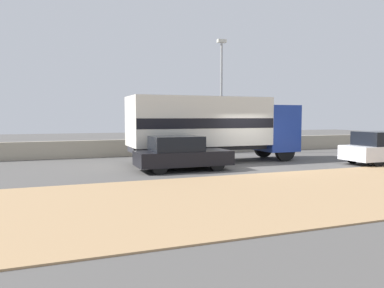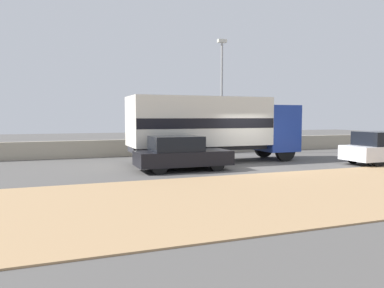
% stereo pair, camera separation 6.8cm
% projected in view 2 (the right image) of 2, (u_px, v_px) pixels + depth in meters
% --- Properties ---
extents(ground_plane, '(80.00, 80.00, 0.00)m').
position_uv_depth(ground_plane, '(259.00, 168.00, 17.05)').
color(ground_plane, '#514F4C').
extents(dirt_shoulder_foreground, '(60.00, 6.93, 0.04)m').
position_uv_depth(dirt_shoulder_foreground, '(341.00, 187.00, 12.22)').
color(dirt_shoulder_foreground, tan).
rests_on(dirt_shoulder_foreground, ground_plane).
extents(stone_wall_backdrop, '(60.00, 0.35, 0.98)m').
position_uv_depth(stone_wall_backdrop, '(201.00, 146.00, 23.62)').
color(stone_wall_backdrop, '#A39984').
rests_on(stone_wall_backdrop, ground_plane).
extents(street_lamp, '(0.56, 0.28, 7.11)m').
position_uv_depth(street_lamp, '(222.00, 88.00, 23.40)').
color(street_lamp, gray).
rests_on(street_lamp, ground_plane).
extents(box_truck, '(8.80, 2.60, 3.30)m').
position_uv_depth(box_truck, '(212.00, 124.00, 19.07)').
color(box_truck, navy).
rests_on(box_truck, ground_plane).
extents(car_hatchback, '(4.08, 1.71, 1.50)m').
position_uv_depth(car_hatchback, '(181.00, 154.00, 16.07)').
color(car_hatchback, black).
rests_on(car_hatchback, ground_plane).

